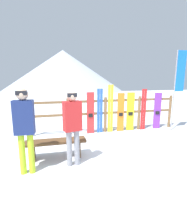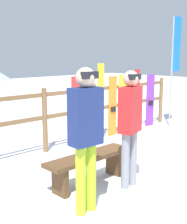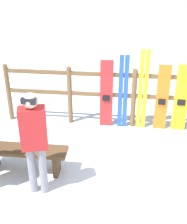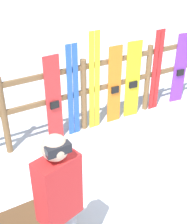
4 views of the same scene
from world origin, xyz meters
name	(u,v)px [view 4 (image 4 of 4)]	position (x,y,z in m)	size (l,w,h in m)	color
ground_plane	(163,207)	(0.00, 0.00, 0.00)	(40.00, 40.00, 0.00)	white
fence	(84,90)	(0.00, 2.10, 0.76)	(5.49, 0.10, 1.28)	brown
person_red	(59,200)	(-1.45, -0.13, 1.01)	(0.42, 0.30, 1.71)	gray
snowboard_red	(54,100)	(-0.57, 2.04, 0.74)	(0.27, 0.06, 1.48)	red
ski_pair_blue	(73,92)	(-0.22, 2.05, 0.80)	(0.19, 0.02, 1.59)	blue
ski_pair_yellow	(94,83)	(0.17, 2.05, 0.86)	(0.19, 0.02, 1.73)	yellow
snowboard_orange	(114,86)	(0.57, 2.04, 0.71)	(0.26, 0.06, 1.43)	orange
snowboard_yellow	(133,81)	(0.96, 2.04, 0.72)	(0.29, 0.08, 1.44)	yellow
ski_pair_red	(156,71)	(1.50, 2.05, 0.78)	(0.19, 0.02, 1.56)	red
snowboard_purple	(180,69)	(2.09, 2.04, 0.70)	(0.27, 0.09, 1.40)	purple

